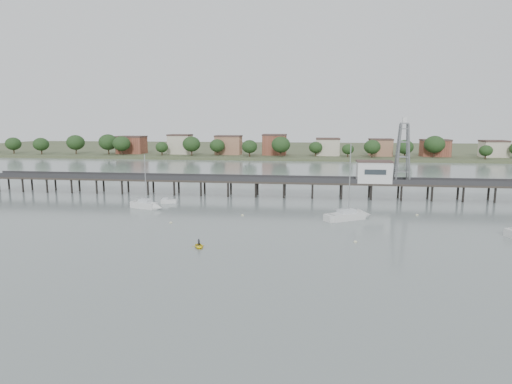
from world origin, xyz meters
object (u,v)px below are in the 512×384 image
at_px(pier, 270,181).
at_px(yellow_dinghy, 199,247).
at_px(sailboat_b, 149,206).
at_px(lattice_tower, 403,153).
at_px(white_tender, 168,201).
at_px(sailboat_c, 353,216).

relative_size(pier, yellow_dinghy, 58.01).
bearing_deg(pier, sailboat_b, -142.36).
distance_m(lattice_tower, yellow_dinghy, 60.16).
xyz_separation_m(sailboat_b, yellow_dinghy, (18.22, -26.77, -0.65)).
bearing_deg(yellow_dinghy, lattice_tower, 27.42).
xyz_separation_m(sailboat_b, white_tender, (2.02, 6.66, -0.22)).
bearing_deg(sailboat_b, sailboat_c, 13.60).
bearing_deg(yellow_dinghy, sailboat_c, 19.58).
height_order(sailboat_b, sailboat_c, sailboat_c).
xyz_separation_m(pier, lattice_tower, (31.50, 0.00, 7.31)).
height_order(pier, sailboat_c, sailboat_c).
height_order(lattice_tower, yellow_dinghy, lattice_tower).
relative_size(pier, lattice_tower, 9.68).
height_order(sailboat_c, yellow_dinghy, sailboat_c).
distance_m(pier, lattice_tower, 32.34).
distance_m(sailboat_b, sailboat_c, 42.88).
height_order(pier, lattice_tower, lattice_tower).
distance_m(lattice_tower, sailboat_c, 28.60).
height_order(sailboat_b, white_tender, sailboat_b).
xyz_separation_m(pier, white_tender, (-22.36, -12.15, -3.37)).
bearing_deg(white_tender, lattice_tower, -0.11).
height_order(pier, sailboat_b, sailboat_b).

